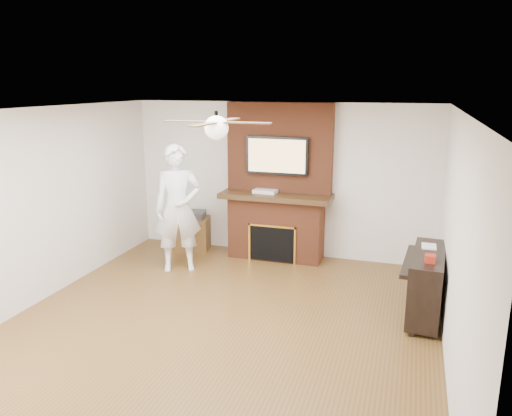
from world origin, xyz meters
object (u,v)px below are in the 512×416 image
(fireplace, at_px, (277,198))
(side_table, at_px, (192,232))
(person, at_px, (178,208))
(piano, at_px, (426,283))

(fireplace, bearing_deg, side_table, -177.43)
(person, xyz_separation_m, piano, (3.56, -0.54, -0.53))
(person, xyz_separation_m, side_table, (-0.23, 0.96, -0.66))
(fireplace, xyz_separation_m, piano, (2.30, -1.57, -0.56))
(fireplace, xyz_separation_m, person, (-1.26, -1.02, -0.03))
(person, height_order, piano, person)
(fireplace, bearing_deg, person, -140.93)
(side_table, bearing_deg, piano, -34.70)
(person, bearing_deg, side_table, 76.33)
(fireplace, height_order, person, fireplace)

